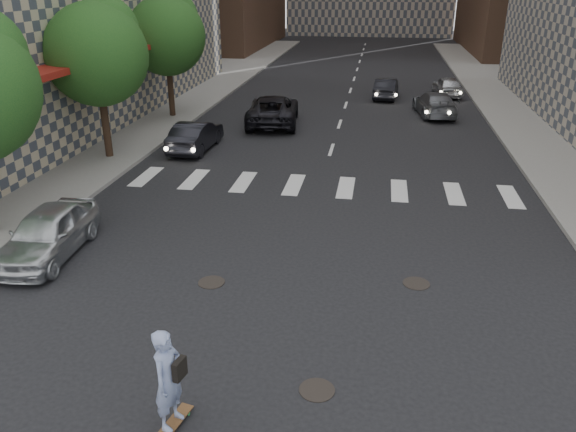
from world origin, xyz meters
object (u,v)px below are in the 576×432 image
tree_c (168,32)px  skateboarder (169,379)px  tree_b (99,49)px  silver_sedan (48,233)px  traffic_car_e (386,88)px  traffic_car_a (196,136)px  traffic_car_b (435,104)px  traffic_car_d (447,86)px  traffic_car_c (273,110)px

tree_c → skateboarder: size_ratio=3.27×
tree_b → skateboarder: 17.50m
skateboarder → silver_sedan: bearing=147.1°
tree_c → traffic_car_e: (11.90, 7.47, -4.00)m
silver_sedan → traffic_car_a: 11.03m
skateboarder → traffic_car_b: 26.66m
traffic_car_b → skateboarder: bearing=68.3°
skateboarder → traffic_car_e: (3.65, 30.48, -0.41)m
tree_b → tree_c: same height
tree_c → traffic_car_d: (15.95, 8.86, -3.99)m
silver_sedan → traffic_car_d: size_ratio=1.07×
traffic_car_d → traffic_car_e: bearing=13.1°
tree_c → traffic_car_c: tree_c is taller
traffic_car_a → traffic_car_e: traffic_car_a is taller
traffic_car_a → silver_sedan: bearing=87.6°
traffic_car_d → traffic_car_e: size_ratio=0.98×
tree_c → silver_sedan: bearing=-81.8°
traffic_car_d → traffic_car_e: traffic_car_d is taller
traffic_car_b → traffic_car_e: 5.37m
tree_b → traffic_car_a: tree_b is taller
skateboarder → traffic_car_d: (7.70, 31.87, -0.40)m
traffic_car_c → traffic_car_b: bearing=-164.3°
traffic_car_b → traffic_car_d: (1.28, 6.00, -0.02)m
tree_c → silver_sedan: (2.45, -17.14, -3.94)m
traffic_car_b → traffic_car_e: size_ratio=1.18×
tree_b → traffic_car_e: size_ratio=1.67×
traffic_car_c → tree_b: bearing=44.7°
silver_sedan → traffic_car_e: (9.45, 24.60, -0.05)m
traffic_car_e → tree_b: bearing=57.2°
skateboarder → traffic_car_a: size_ratio=0.50×
tree_b → traffic_car_c: (5.88, 7.29, -3.87)m
traffic_car_a → traffic_car_c: bearing=-113.8°
tree_c → skateboarder: (8.25, -23.01, -3.59)m
silver_sedan → traffic_car_b: bearing=55.0°
tree_b → silver_sedan: tree_b is taller
skateboarder → silver_sedan: size_ratio=0.49×
tree_b → traffic_car_d: (15.95, 16.86, -3.99)m
skateboarder → traffic_car_e: bearing=95.7°
tree_c → traffic_car_b: bearing=11.0°
silver_sedan → traffic_car_b: silver_sedan is taller
silver_sedan → traffic_car_e: size_ratio=1.04×
tree_b → skateboarder: tree_b is taller
tree_c → silver_sedan: 17.76m
tree_b → traffic_car_c: 10.13m
traffic_car_e → traffic_car_a: bearing=62.4°
traffic_car_b → traffic_car_e: traffic_car_b is taller
traffic_car_d → skateboarder: bearing=70.4°
traffic_car_e → skateboarder: bearing=88.0°
skateboarder → silver_sedan: 8.26m
silver_sedan → traffic_car_d: silver_sedan is taller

